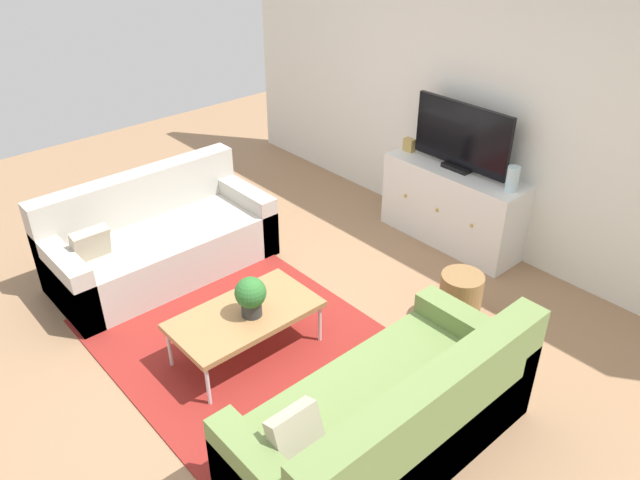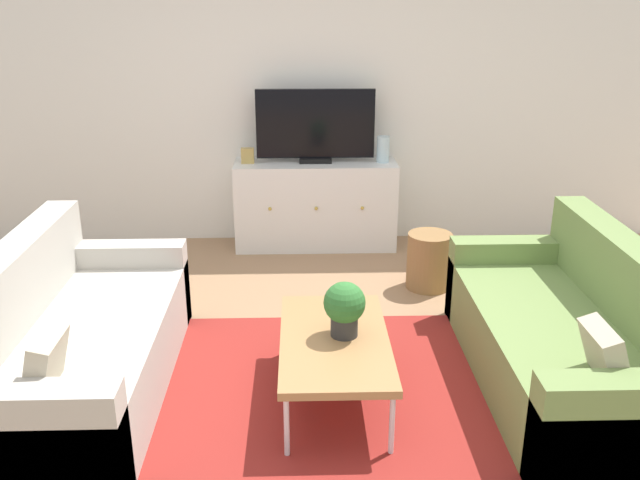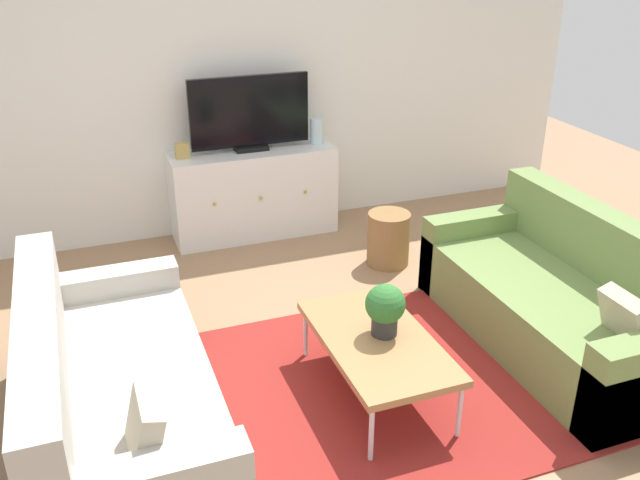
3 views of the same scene
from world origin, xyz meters
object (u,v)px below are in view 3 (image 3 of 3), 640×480
at_px(tv_console, 254,193).
at_px(mantel_clock, 182,151).
at_px(wicker_basket, 388,239).
at_px(couch_left_side, 106,400).
at_px(coffee_table, 377,342).
at_px(flat_screen_tv, 250,114).
at_px(glass_vase, 317,131).
at_px(potted_plant, 385,308).
at_px(couch_right_side, 564,302).

relative_size(tv_console, mantel_clock, 10.85).
xyz_separation_m(mantel_clock, wicker_basket, (1.43, -0.95, -0.61)).
relative_size(couch_left_side, coffee_table, 1.78).
distance_m(coffee_table, flat_screen_tv, 2.59).
relative_size(coffee_table, mantel_clock, 8.36).
height_order(glass_vase, mantel_clock, glass_vase).
bearing_deg(couch_left_side, flat_screen_tv, 58.77).
bearing_deg(mantel_clock, coffee_table, -75.71).
bearing_deg(potted_plant, couch_right_side, 2.90).
distance_m(flat_screen_tv, mantel_clock, 0.64).
bearing_deg(wicker_basket, glass_vase, 105.53).
bearing_deg(potted_plant, tv_console, 92.29).
bearing_deg(tv_console, flat_screen_tv, 90.00).
bearing_deg(flat_screen_tv, tv_console, -90.00).
xyz_separation_m(potted_plant, tv_console, (-0.10, 2.44, -0.18)).
distance_m(flat_screen_tv, wicker_basket, 1.55).
height_order(couch_left_side, wicker_basket, couch_left_side).
xyz_separation_m(couch_right_side, glass_vase, (-0.84, 2.37, 0.59)).
bearing_deg(couch_right_side, flat_screen_tv, 120.81).
height_order(flat_screen_tv, wicker_basket, flat_screen_tv).
height_order(potted_plant, flat_screen_tv, flat_screen_tv).
relative_size(couch_right_side, tv_console, 1.37).
relative_size(flat_screen_tv, wicker_basket, 2.32).
height_order(couch_right_side, coffee_table, couch_right_side).
xyz_separation_m(coffee_table, potted_plant, (0.05, 0.03, 0.20)).
bearing_deg(glass_vase, couch_right_side, -70.46).
distance_m(couch_left_side, coffee_table, 1.50).
xyz_separation_m(flat_screen_tv, glass_vase, (0.59, -0.02, -0.20)).
height_order(coffee_table, mantel_clock, mantel_clock).
height_order(flat_screen_tv, glass_vase, flat_screen_tv).
xyz_separation_m(couch_left_side, coffee_table, (1.50, -0.09, 0.07)).
height_order(couch_right_side, mantel_clock, mantel_clock).
bearing_deg(flat_screen_tv, couch_left_side, -121.23).
bearing_deg(couch_right_side, tv_console, 121.02).
relative_size(potted_plant, glass_vase, 1.38).
bearing_deg(glass_vase, tv_console, -180.00).
xyz_separation_m(couch_left_side, couch_right_side, (2.88, 0.00, 0.00)).
relative_size(couch_right_side, glass_vase, 8.61).
height_order(glass_vase, wicker_basket, glass_vase).
height_order(potted_plant, tv_console, tv_console).
xyz_separation_m(coffee_table, tv_console, (-0.04, 2.47, 0.03)).
distance_m(couch_right_side, potted_plant, 1.36).
bearing_deg(mantel_clock, potted_plant, -74.37).
bearing_deg(couch_left_side, couch_right_side, 0.00).
height_order(mantel_clock, wicker_basket, mantel_clock).
distance_m(coffee_table, wicker_basket, 1.72).
bearing_deg(tv_console, wicker_basket, -48.20).
xyz_separation_m(coffee_table, mantel_clock, (-0.63, 2.47, 0.47)).
bearing_deg(coffee_table, flat_screen_tv, 91.00).
relative_size(mantel_clock, wicker_basket, 0.30).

